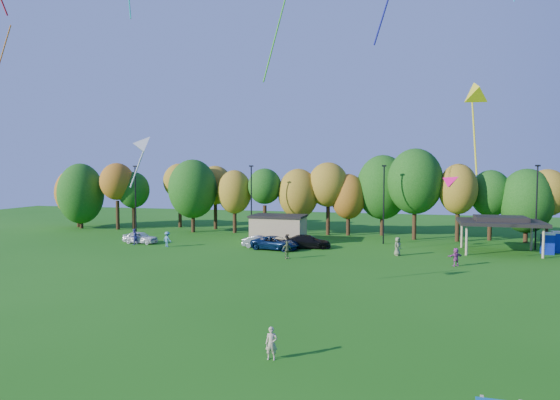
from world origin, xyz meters
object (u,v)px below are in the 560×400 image
(car_a, at_px, (140,237))
(porta_potties, at_px, (559,242))
(kite_flyer, at_px, (271,343))
(car_d, at_px, (308,242))
(car_c, at_px, (275,243))
(car_b, at_px, (261,242))

(car_a, bearing_deg, porta_potties, -81.35)
(kite_flyer, height_order, car_d, kite_flyer)
(kite_flyer, bearing_deg, porta_potties, 51.65)
(kite_flyer, distance_m, car_c, 30.86)
(porta_potties, bearing_deg, car_c, -169.39)
(porta_potties, relative_size, car_b, 0.94)
(car_d, bearing_deg, car_b, 91.80)
(porta_potties, xyz_separation_m, car_c, (-28.78, -5.39, -0.37))
(kite_flyer, distance_m, car_a, 38.75)
(kite_flyer, height_order, car_b, kite_flyer)
(car_a, xyz_separation_m, car_c, (16.38, -0.30, 0.03))
(porta_potties, height_order, car_d, porta_potties)
(car_a, distance_m, car_b, 14.47)
(porta_potties, xyz_separation_m, car_b, (-30.70, -4.53, -0.44))
(kite_flyer, height_order, car_a, kite_flyer)
(porta_potties, relative_size, car_c, 0.72)
(car_b, distance_m, car_d, 5.21)
(car_c, bearing_deg, car_a, 98.00)
(kite_flyer, relative_size, car_d, 0.30)
(car_a, bearing_deg, car_c, -88.83)
(car_b, xyz_separation_m, car_d, (5.10, 1.06, 0.06))
(porta_potties, relative_size, kite_flyer, 2.50)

